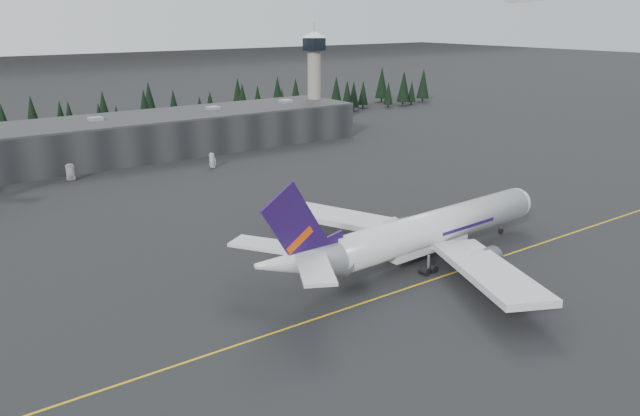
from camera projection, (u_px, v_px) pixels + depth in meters
ground at (389, 287)px, 105.02m from camera, size 1400.00×1400.00×0.00m
taxiline at (397, 292)px, 103.47m from camera, size 400.00×0.40×0.02m
terminal at (129, 137)px, 200.04m from camera, size 160.00×30.00×12.60m
control_tower at (314, 71)px, 239.10m from camera, size 10.00×10.00×37.70m
treeline at (94, 119)px, 228.36m from camera, size 360.00×20.00×15.00m
jet_main at (415, 234)px, 113.52m from camera, size 68.85×63.46×20.23m
gse_vehicle_a at (71, 178)px, 172.32m from camera, size 3.12×5.21×1.35m
gse_vehicle_b at (213, 165)px, 186.62m from camera, size 4.93×2.90×1.57m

